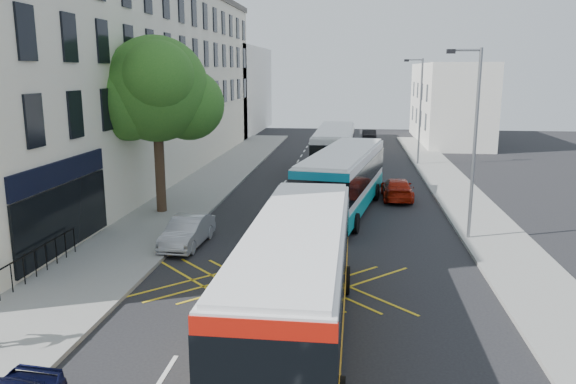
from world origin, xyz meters
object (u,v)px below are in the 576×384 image
(bus_near, at_px, (297,277))
(parked_car_silver, at_px, (187,232))
(lamp_near, at_px, (473,135))
(distant_car_dark, at_px, (369,135))
(bus_far, at_px, (335,149))
(bus_mid, at_px, (343,180))
(distant_car_grey, at_px, (338,137))
(red_hatchback, at_px, (397,189))
(motorbike, at_px, (250,374))
(lamp_far, at_px, (419,106))
(street_tree, at_px, (156,90))

(bus_near, distance_m, parked_car_silver, 9.31)
(lamp_near, bearing_deg, distant_car_dark, 95.45)
(bus_near, distance_m, bus_far, 26.09)
(bus_mid, distance_m, distant_car_grey, 28.77)
(distant_car_dark, bearing_deg, red_hatchback, 91.31)
(bus_near, bearing_deg, bus_far, 90.08)
(parked_car_silver, distance_m, distant_car_grey, 35.82)
(distant_car_dark, bearing_deg, bus_near, 85.35)
(motorbike, distance_m, red_hatchback, 21.75)
(bus_near, relative_size, bus_far, 1.00)
(motorbike, bearing_deg, distant_car_dark, 91.42)
(lamp_far, distance_m, bus_far, 7.81)
(distant_car_grey, xyz_separation_m, distant_car_dark, (3.21, 1.51, 0.01))
(distant_car_grey, bearing_deg, lamp_near, -73.38)
(lamp_near, relative_size, parked_car_silver, 2.11)
(bus_mid, bearing_deg, lamp_near, -30.19)
(bus_near, relative_size, distant_car_grey, 2.43)
(bus_mid, xyz_separation_m, red_hatchback, (3.02, 3.28, -1.10))
(bus_near, xyz_separation_m, red_hatchback, (4.03, 17.51, -1.08))
(parked_car_silver, xyz_separation_m, distant_car_grey, (5.27, 35.43, 0.03))
(bus_near, distance_m, distant_car_grey, 42.97)
(street_tree, height_order, red_hatchback, street_tree)
(lamp_near, bearing_deg, motorbike, -117.71)
(street_tree, bearing_deg, bus_mid, 9.61)
(bus_far, distance_m, motorbike, 29.85)
(parked_car_silver, xyz_separation_m, distant_car_dark, (8.47, 36.94, 0.03))
(bus_near, xyz_separation_m, distant_car_dark, (3.10, 44.47, -1.03))
(motorbike, bearing_deg, parked_car_silver, 118.67)
(street_tree, distance_m, distant_car_grey, 31.89)
(red_hatchback, xyz_separation_m, distant_car_grey, (-4.13, 25.45, 0.05))
(bus_mid, relative_size, motorbike, 5.67)
(bus_far, bearing_deg, lamp_near, -68.00)
(lamp_far, bearing_deg, red_hatchback, -101.12)
(bus_far, xyz_separation_m, distant_car_grey, (-0.25, 16.87, -1.03))
(lamp_far, xyz_separation_m, distant_car_dark, (-3.32, 14.78, -3.96))
(bus_far, bearing_deg, red_hatchback, -64.59)
(street_tree, bearing_deg, lamp_far, 49.19)
(bus_far, relative_size, distant_car_grey, 2.43)
(street_tree, relative_size, distant_car_dark, 2.20)
(bus_far, xyz_separation_m, parked_car_silver, (-5.51, -18.56, -1.05))
(distant_car_grey, bearing_deg, parked_car_silver, -92.94)
(motorbike, xyz_separation_m, distant_car_dark, (3.73, 48.21, -0.21))
(lamp_far, bearing_deg, lamp_near, -90.00)
(bus_far, bearing_deg, distant_car_grey, 91.89)
(bus_near, bearing_deg, motorbike, -99.10)
(lamp_far, bearing_deg, bus_near, -102.21)
(bus_mid, xyz_separation_m, parked_car_silver, (-6.38, -6.69, -1.08))
(bus_near, bearing_deg, lamp_far, 78.18)
(red_hatchback, bearing_deg, lamp_near, 106.73)
(bus_near, relative_size, motorbike, 5.49)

